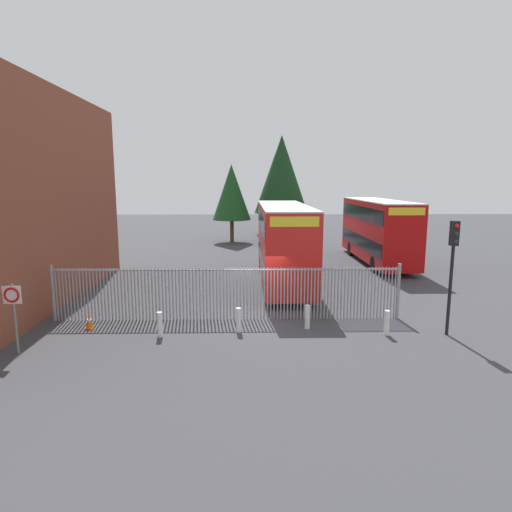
{
  "coord_description": "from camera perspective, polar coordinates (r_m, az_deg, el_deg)",
  "views": [
    {
      "loc": [
        -0.45,
        -17.38,
        5.71
      ],
      "look_at": [
        0.0,
        4.0,
        2.0
      ],
      "focal_mm": 30.31,
      "sensor_mm": 36.0,
      "label": 1
    }
  ],
  "objects": [
    {
      "name": "bollard_near_left",
      "position": [
        16.57,
        -12.57,
        -8.82
      ],
      "size": [
        0.2,
        0.2,
        0.95
      ],
      "primitive_type": "cylinder",
      "color": "silver",
      "rests_on": "ground"
    },
    {
      "name": "traffic_light_kerbside",
      "position": [
        17.33,
        24.53,
        -0.1
      ],
      "size": [
        0.28,
        0.33,
        4.3
      ],
      "color": "black",
      "rests_on": "ground"
    },
    {
      "name": "ground_plane",
      "position": [
        26.02,
        -0.19,
        -2.83
      ],
      "size": [
        100.0,
        100.0,
        0.0
      ],
      "primitive_type": "plane",
      "color": "#3D3D42"
    },
    {
      "name": "bollard_far_right",
      "position": [
        17.09,
        16.88,
        -8.44
      ],
      "size": [
        0.2,
        0.2,
        0.95
      ],
      "primitive_type": "cylinder",
      "color": "silver",
      "rests_on": "ground"
    },
    {
      "name": "double_decker_bus_behind_fence_left",
      "position": [
        31.57,
        15.74,
        3.5
      ],
      "size": [
        2.54,
        10.81,
        4.42
      ],
      "color": "#B70C0C",
      "rests_on": "ground"
    },
    {
      "name": "tree_mid_row",
      "position": [
        40.61,
        -3.25,
        8.38
      ],
      "size": [
        3.57,
        3.57,
        7.25
      ],
      "color": "#4C3823",
      "rests_on": "ground"
    },
    {
      "name": "tree_tall_back",
      "position": [
        40.61,
        3.39,
        10.82
      ],
      "size": [
        4.82,
        4.82,
        9.87
      ],
      "color": "#4C3823",
      "rests_on": "ground"
    },
    {
      "name": "double_decker_bus_near_gate",
      "position": [
        24.14,
        3.66,
        2.0
      ],
      "size": [
        2.54,
        10.81,
        4.42
      ],
      "color": "red",
      "rests_on": "ground"
    },
    {
      "name": "traffic_cone_by_gate",
      "position": [
        18.36,
        -21.14,
        -8.02
      ],
      "size": [
        0.34,
        0.34,
        0.59
      ],
      "color": "orange",
      "rests_on": "ground"
    },
    {
      "name": "tree_short_side",
      "position": [
        47.39,
        2.56,
        9.56
      ],
      "size": [
        4.51,
        4.51,
        8.71
      ],
      "color": "#4C3823",
      "rests_on": "ground"
    },
    {
      "name": "speed_limit_sign_post",
      "position": [
        16.31,
        -29.43,
        -5.41
      ],
      "size": [
        0.6,
        0.14,
        2.4
      ],
      "color": "slate",
      "rests_on": "ground"
    },
    {
      "name": "bollard_center_front",
      "position": [
        16.69,
        -2.32,
        -8.45
      ],
      "size": [
        0.2,
        0.2,
        0.95
      ],
      "primitive_type": "cylinder",
      "color": "silver",
      "rests_on": "ground"
    },
    {
      "name": "bollard_near_right",
      "position": [
        17.17,
        6.79,
        -7.98
      ],
      "size": [
        0.2,
        0.2,
        0.95
      ],
      "primitive_type": "cylinder",
      "color": "silver",
      "rests_on": "ground"
    },
    {
      "name": "palisade_fence",
      "position": [
        17.98,
        -3.85,
        -4.77
      ],
      "size": [
        14.44,
        0.14,
        2.35
      ],
      "color": "gray",
      "rests_on": "ground"
    }
  ]
}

